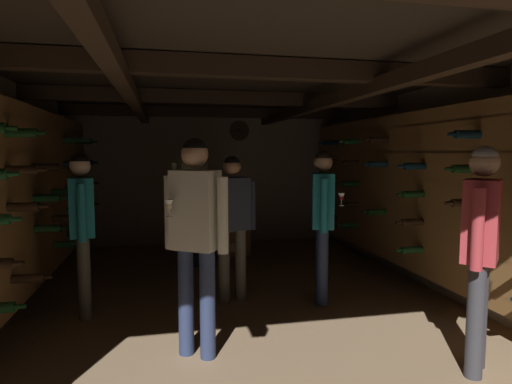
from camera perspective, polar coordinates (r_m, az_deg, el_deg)
The scene contains 10 objects.
ground_plane at distance 4.65m, azimuth -2.43°, elevation -14.74°, with size 8.40×8.40×0.00m, color #8C7051.
room_shell at distance 4.65m, azimuth -3.08°, elevation 3.06°, with size 4.72×6.52×2.41m.
wine_crate_stack at distance 6.69m, azimuth -3.22°, elevation -5.88°, with size 0.52×0.35×0.60m.
display_bottle at distance 6.64m, azimuth -3.33°, elevation -2.16°, with size 0.08×0.08×0.35m.
person_host_center at distance 4.52m, azimuth -3.20°, elevation -3.15°, with size 0.53×0.29×1.56m.
person_guest_near_left at distance 3.30m, azimuth -8.08°, elevation -4.48°, with size 0.47×0.37×1.70m.
person_guest_rear_center at distance 5.91m, azimuth -8.78°, elevation 0.16°, with size 0.50×0.41×1.75m.
person_guest_mid_right at distance 4.55m, azimuth 8.90°, elevation -2.67°, with size 0.33×0.52×1.61m.
person_guest_near_right at distance 3.43m, azimuth 27.84°, elevation -5.44°, with size 0.41×0.40×1.64m.
person_guest_mid_left at distance 4.43m, azimuth -22.23°, elevation -3.47°, with size 0.28×0.53×1.58m.
Camera 1 is at (-0.73, -4.31, 1.59)m, focal length 29.93 mm.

